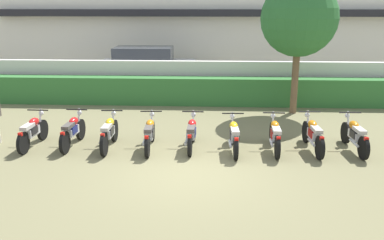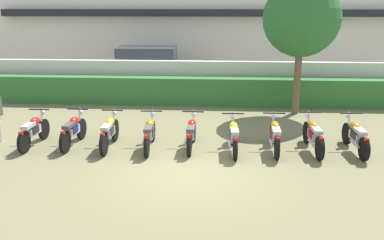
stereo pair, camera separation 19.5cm
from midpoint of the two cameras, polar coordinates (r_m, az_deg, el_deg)
name	(u,v)px [view 1 (the left image)]	position (r m, az deg, el deg)	size (l,w,h in m)	color
ground	(188,172)	(9.87, -1.14, -7.16)	(60.00, 60.00, 0.00)	olive
building	(204,15)	(25.28, 1.48, 14.34)	(25.89, 6.50, 6.47)	silver
compound_wall	(199,81)	(16.89, 0.65, 5.40)	(24.60, 0.30, 1.63)	silver
hedge_row	(198,91)	(16.25, 0.54, 4.00)	(19.68, 0.70, 1.08)	#337033
parked_car	(147,67)	(19.92, -6.49, 7.24)	(4.52, 2.12, 1.89)	silver
tree_near_inspector	(299,19)	(15.07, 14.19, 13.42)	(2.66, 2.66, 4.70)	brown
motorcycle_in_row_0	(33,131)	(12.27, -21.56, -1.45)	(0.60, 1.81, 0.96)	black
motorcycle_in_row_1	(72,131)	(11.95, -16.62, -1.43)	(0.60, 1.82, 0.96)	black
motorcycle_in_row_2	(109,132)	(11.54, -11.85, -1.67)	(0.60, 1.86, 0.97)	black
motorcycle_in_row_3	(150,133)	(11.33, -6.35, -1.82)	(0.60, 1.92, 0.95)	black
motorcycle_in_row_4	(192,133)	(11.29, -0.55, -1.80)	(0.60, 1.80, 0.94)	black
motorcycle_in_row_5	(234,135)	(11.11, 5.29, -2.14)	(0.60, 1.85, 0.95)	black
motorcycle_in_row_6	(275,135)	(11.29, 10.88, -2.03)	(0.60, 1.85, 0.96)	black
motorcycle_in_row_7	(313,134)	(11.56, 15.89, -1.92)	(0.60, 1.97, 0.97)	black
motorcycle_in_row_8	(355,135)	(11.88, 21.11, -1.94)	(0.60, 1.91, 0.96)	black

